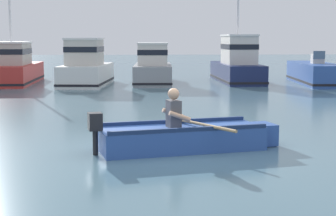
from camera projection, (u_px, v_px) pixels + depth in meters
The scene contains 7 objects.
ground_plane at pixel (167, 151), 10.39m from camera, with size 120.00×120.00×0.00m, color slate.
rowboat_with_person at pixel (184, 136), 10.47m from camera, with size 3.70×1.83×1.19m.
moored_boat_red at pixel (12, 68), 25.56m from camera, with size 2.20×5.89×4.89m.
moored_boat_white at pixel (86, 68), 24.68m from camera, with size 2.32×4.85×2.13m.
moored_boat_grey at pixel (153, 68), 25.75m from camera, with size 1.95×5.11×1.92m.
moored_boat_navy at pixel (237, 65), 26.47m from camera, with size 1.82×5.84×4.09m.
moored_boat_blue at pixel (315, 74), 25.55m from camera, with size 2.03×5.86×1.54m.
Camera 1 is at (-0.59, -10.18, 2.13)m, focal length 58.38 mm.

